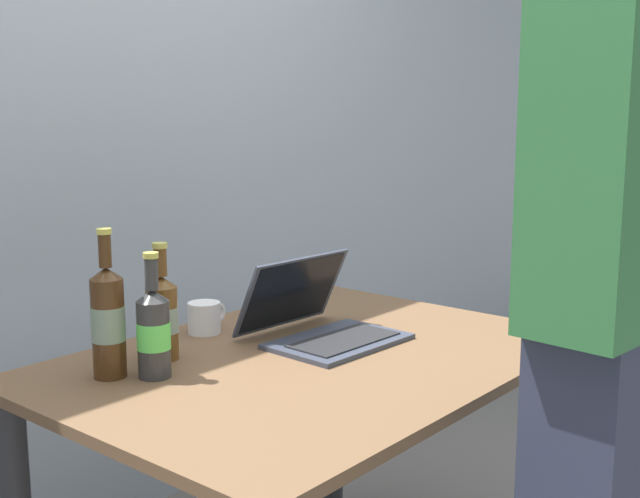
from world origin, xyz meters
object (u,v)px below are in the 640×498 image
(beer_bottle_amber, at_px, (162,315))
(person_figure, at_px, (622,314))
(beer_bottle_brown, at_px, (153,331))
(coffee_mug, at_px, (205,317))
(laptop, at_px, (320,321))
(beer_bottle_dark, at_px, (108,320))

(beer_bottle_amber, bearing_deg, person_figure, -74.01)
(beer_bottle_amber, relative_size, beer_bottle_brown, 1.00)
(person_figure, relative_size, coffee_mug, 16.22)
(coffee_mug, bearing_deg, beer_bottle_amber, -156.82)
(laptop, relative_size, beer_bottle_brown, 1.26)
(laptop, xyz_separation_m, coffee_mug, (-0.15, 0.27, -0.01))
(beer_bottle_dark, bearing_deg, laptop, -17.74)
(beer_bottle_dark, xyz_separation_m, beer_bottle_amber, (0.16, 0.01, -0.02))
(coffee_mug, bearing_deg, beer_bottle_brown, -149.94)
(laptop, relative_size, person_figure, 0.19)
(beer_bottle_brown, bearing_deg, beer_bottle_dark, 129.50)
(beer_bottle_amber, height_order, person_figure, person_figure)
(beer_bottle_amber, bearing_deg, beer_bottle_brown, -137.36)
(laptop, xyz_separation_m, beer_bottle_amber, (-0.36, 0.18, 0.06))
(beer_bottle_brown, bearing_deg, beer_bottle_amber, 42.64)
(laptop, height_order, person_figure, person_figure)
(laptop, xyz_separation_m, beer_bottle_brown, (-0.45, 0.09, 0.06))
(laptop, distance_m, coffee_mug, 0.30)
(laptop, distance_m, beer_bottle_brown, 0.46)
(beer_bottle_amber, relative_size, coffee_mug, 2.38)
(beer_bottle_dark, distance_m, beer_bottle_amber, 0.16)
(beer_bottle_amber, height_order, beer_bottle_brown, same)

